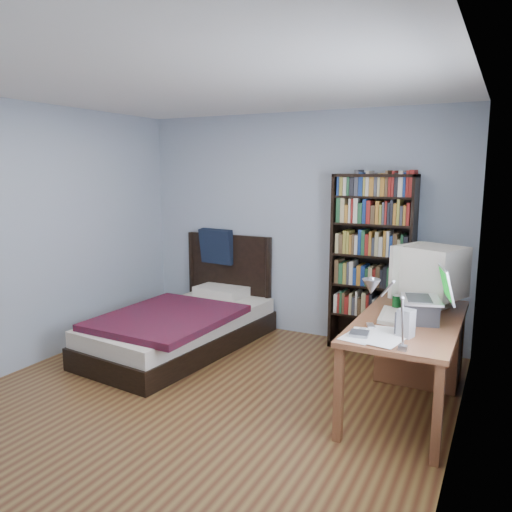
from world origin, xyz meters
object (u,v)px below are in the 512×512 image
bookshelf (372,263)px  bed (186,323)px  crt_monitor (431,272)px  speaker (406,323)px  soda_can (397,303)px  desk (417,341)px  keyboard (392,316)px  laptop (423,307)px  desk_lamp (377,294)px

bookshelf → bed: bookshelf is taller
crt_monitor → speaker: crt_monitor is taller
speaker → soda_can: size_ratio=1.52×
desk → bookshelf: bookshelf is taller
bookshelf → crt_monitor: bearing=-47.9°
desk → crt_monitor: bearing=-2.9°
crt_monitor → bookshelf: bookshelf is taller
speaker → bed: size_ratio=0.09×
crt_monitor → bookshelf: size_ratio=0.33×
crt_monitor → keyboard: (-0.21, -0.46, -0.28)m
crt_monitor → laptop: bearing=-87.2°
desk → laptop: 0.65m
soda_can → crt_monitor: bearing=48.3°
desk → soda_can: 0.47m
keyboard → speaker: 0.46m
desk_lamp → speaker: bearing=83.6°
desk_lamp → bed: (-2.36, 1.41, -0.91)m
desk → bed: size_ratio=0.70×
bookshelf → bed: (-1.78, -0.81, -0.67)m
keyboard → bed: size_ratio=0.20×
speaker → bookshelf: bookshelf is taller
soda_can → bed: bed is taller
bookshelf → desk_lamp: bearing=-75.5°
crt_monitor → bed: crt_monitor is taller
keyboard → bookshelf: bookshelf is taller
laptop → bed: size_ratio=0.20×
desk → bed: (-2.38, -0.07, -0.16)m
desk → keyboard: size_ratio=3.56×
speaker → bed: 2.62m
laptop → keyboard: bearing=179.0°
desk_lamp → soda_can: 1.29m
speaker → keyboard: bearing=130.1°
soda_can → bookshelf: bearing=114.7°
bookshelf → laptop: bearing=-60.0°
speaker → bookshelf: (-0.65, 1.62, 0.09)m
crt_monitor → bookshelf: 1.01m
soda_can → bookshelf: 1.10m
laptop → bed: 2.58m
soda_can → bookshelf: bookshelf is taller
crt_monitor → desk_lamp: size_ratio=1.13×
crt_monitor → desk_lamp: desk_lamp is taller
bookshelf → soda_can: bearing=-65.3°
laptop → keyboard: 0.26m
bookshelf → keyboard: bearing=-68.9°
desk_lamp → keyboard: size_ratio=1.23×
desk_lamp → laptop: bearing=83.2°
soda_can → bed: size_ratio=0.06×
speaker → laptop: bearing=99.2°
crt_monitor → bookshelf: bearing=132.1°
crt_monitor → soda_can: bearing=-131.7°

